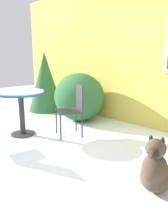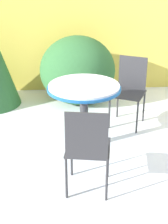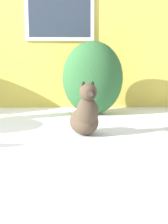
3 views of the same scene
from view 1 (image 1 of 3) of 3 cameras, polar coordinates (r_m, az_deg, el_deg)
ground_plane at (r=3.17m, az=-8.02°, el=-11.52°), size 16.00×16.00×0.00m
house_wall at (r=4.49m, az=15.95°, el=15.36°), size 8.00×0.10×2.99m
shrub_left at (r=4.83m, az=-1.28°, el=3.93°), size 1.15×1.05×1.05m
evergreen_bush at (r=5.88m, az=-10.10°, el=7.80°), size 0.92×0.92×1.53m
patio_table at (r=4.01m, az=-16.17°, el=3.16°), size 0.84×0.84×0.80m
patio_chair_near_table at (r=3.86m, az=-2.96°, el=1.14°), size 0.55×0.55×0.91m
dog at (r=2.40m, az=18.18°, el=-14.42°), size 0.43×0.61×0.63m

